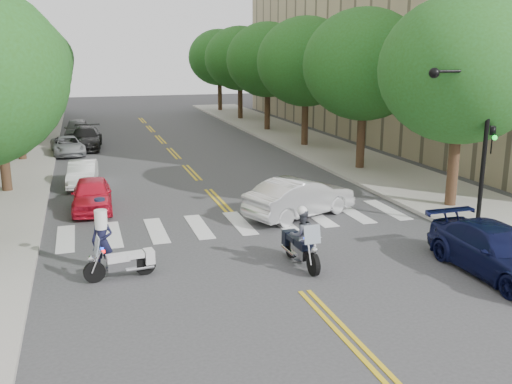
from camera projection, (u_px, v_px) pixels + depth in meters
name	position (u px, v px, depth m)	size (l,w,h in m)	color
ground	(304.00, 291.00, 15.28)	(140.00, 140.00, 0.00)	#38383A
sidewalk_left	(10.00, 161.00, 32.95)	(5.00, 60.00, 0.15)	#9E9991
sidewalk_right	(314.00, 145.00, 38.37)	(5.00, 60.00, 0.15)	#9E9991
tree_l_2	(13.00, 64.00, 31.83)	(6.40, 6.40, 8.45)	#382316
tree_l_3	(25.00, 61.00, 39.25)	(6.40, 6.40, 8.45)	#382316
tree_l_4	(33.00, 59.00, 46.67)	(6.40, 6.40, 8.45)	#382316
tree_l_5	(39.00, 58.00, 54.09)	(6.40, 6.40, 8.45)	#382316
tree_r_0	(461.00, 70.00, 22.01)	(6.40, 6.40, 8.45)	#382316
tree_r_1	(364.00, 65.00, 29.43)	(6.40, 6.40, 8.45)	#382316
tree_r_2	(306.00, 62.00, 36.85)	(6.40, 6.40, 8.45)	#382316
tree_r_3	(267.00, 60.00, 44.27)	(6.40, 6.40, 8.45)	#382316
tree_r_4	(240.00, 58.00, 51.69)	(6.40, 6.40, 8.45)	#382316
tree_r_5	(219.00, 57.00, 59.11)	(6.40, 6.40, 8.45)	#382316
traffic_signal_pole	(475.00, 126.00, 19.82)	(2.82, 0.42, 6.00)	black
motorcycle_police	(301.00, 239.00, 16.99)	(0.79, 2.27, 1.85)	black
motorcycle_parked	(126.00, 262.00, 16.12)	(2.02, 0.63, 1.31)	black
officer_standing	(102.00, 241.00, 16.60)	(0.64, 0.42, 1.75)	black
convertible	(300.00, 197.00, 22.02)	(1.61, 4.63, 1.53)	silver
sedan_blue	(497.00, 251.00, 16.27)	(1.97, 4.84, 1.40)	#0D1238
parked_car_a	(92.00, 194.00, 22.89)	(1.54, 3.83, 1.31)	red
parked_car_b	(83.00, 174.00, 27.01)	(1.25, 3.58, 1.18)	white
parked_car_c	(68.00, 146.00, 35.14)	(1.85, 4.00, 1.11)	#9FA1A6
parked_car_d	(86.00, 138.00, 37.24)	(1.95, 4.80, 1.39)	black
parked_car_e	(77.00, 129.00, 41.09)	(1.74, 4.32, 1.47)	gray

